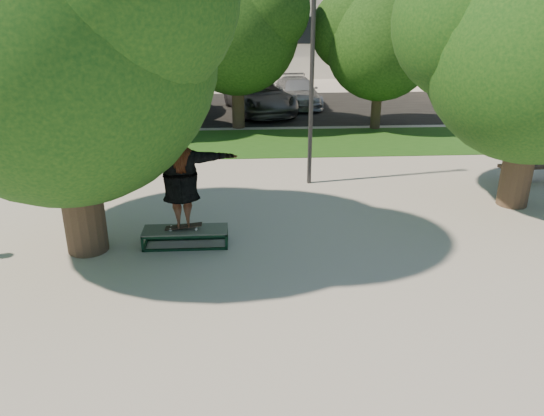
{
  "coord_description": "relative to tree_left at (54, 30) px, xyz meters",
  "views": [
    {
      "loc": [
        -0.94,
        -9.31,
        5.02
      ],
      "look_at": [
        -0.33,
        0.6,
        1.02
      ],
      "focal_mm": 35.0,
      "sensor_mm": 36.0,
      "label": 1
    }
  ],
  "objects": [
    {
      "name": "car_silver_b",
      "position": [
        6.14,
        15.41,
        -3.76
      ],
      "size": [
        2.21,
        4.67,
        1.31
      ],
      "primitive_type": "imported",
      "rotation": [
        0.0,
        0.0,
        0.08
      ],
      "color": "#ACACB1",
      "rests_on": "asphalt_strip"
    },
    {
      "name": "tree_left",
      "position": [
        0.0,
        0.0,
        0.0
      ],
      "size": [
        6.96,
        5.95,
        7.12
      ],
      "color": "#38281E",
      "rests_on": "ground"
    },
    {
      "name": "car_grey",
      "position": [
        4.26,
        13.81,
        -3.68
      ],
      "size": [
        3.53,
        5.75,
        1.49
      ],
      "primitive_type": "imported",
      "rotation": [
        0.0,
        0.0,
        0.21
      ],
      "color": "slate",
      "rests_on": "asphalt_strip"
    },
    {
      "name": "skater_rig",
      "position": [
        2.1,
        0.01,
        -3.01
      ],
      "size": [
        2.44,
        0.98,
        2.0
      ],
      "rotation": [
        0.0,
        0.0,
        3.29
      ],
      "color": "white",
      "rests_on": "grind_box"
    },
    {
      "name": "car_dark",
      "position": [
        0.54,
        13.06,
        -3.63
      ],
      "size": [
        2.25,
        4.98,
        1.58
      ],
      "primitive_type": "imported",
      "rotation": [
        0.0,
        0.0,
        -0.12
      ],
      "color": "black",
      "rests_on": "asphalt_strip"
    },
    {
      "name": "lamppost",
      "position": [
        5.29,
        3.91,
        -1.27
      ],
      "size": [
        0.25,
        0.15,
        6.11
      ],
      "color": "#2D2D30",
      "rests_on": "ground"
    },
    {
      "name": "bg_tree_mid",
      "position": [
        3.22,
        10.98,
        -0.41
      ],
      "size": [
        5.76,
        4.92,
        6.24
      ],
      "color": "#38281E",
      "rests_on": "ground"
    },
    {
      "name": "tree_right",
      "position": [
        10.21,
        1.99,
        -0.33
      ],
      "size": [
        6.24,
        5.33,
        6.51
      ],
      "color": "#38281E",
      "rests_on": "ground"
    },
    {
      "name": "car_silver_a",
      "position": [
        0.79,
        13.83,
        -3.79
      ],
      "size": [
        1.61,
        3.77,
        1.27
      ],
      "primitive_type": "imported",
      "rotation": [
        0.0,
        0.0,
        -0.03
      ],
      "color": "#A9A9AE",
      "rests_on": "asphalt_strip"
    },
    {
      "name": "ground",
      "position": [
        4.29,
        -1.09,
        -4.42
      ],
      "size": [
        120.0,
        120.0,
        0.0
      ],
      "primitive_type": "plane",
      "color": "#9F9992",
      "rests_on": "ground"
    },
    {
      "name": "grass_strip",
      "position": [
        5.29,
        8.41,
        -4.41
      ],
      "size": [
        30.0,
        4.0,
        0.02
      ],
      "primitive_type": "cube",
      "color": "#1A4914",
      "rests_on": "ground"
    },
    {
      "name": "bg_tree_left",
      "position": [
        -2.28,
        9.98,
        -0.69
      ],
      "size": [
        5.28,
        4.51,
        5.77
      ],
      "color": "#38281E",
      "rests_on": "ground"
    },
    {
      "name": "grind_box",
      "position": [
        2.13,
        0.01,
        -4.23
      ],
      "size": [
        1.8,
        0.6,
        0.38
      ],
      "color": "#113320",
      "rests_on": "ground"
    },
    {
      "name": "bg_tree_right",
      "position": [
        8.73,
        10.47,
        -0.93
      ],
      "size": [
        5.04,
        4.31,
        5.43
      ],
      "color": "#38281E",
      "rests_on": "ground"
    },
    {
      "name": "asphalt_strip",
      "position": [
        4.29,
        14.91,
        -4.42
      ],
      "size": [
        40.0,
        8.0,
        0.01
      ],
      "primitive_type": "cube",
      "color": "black",
      "rests_on": "ground"
    }
  ]
}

